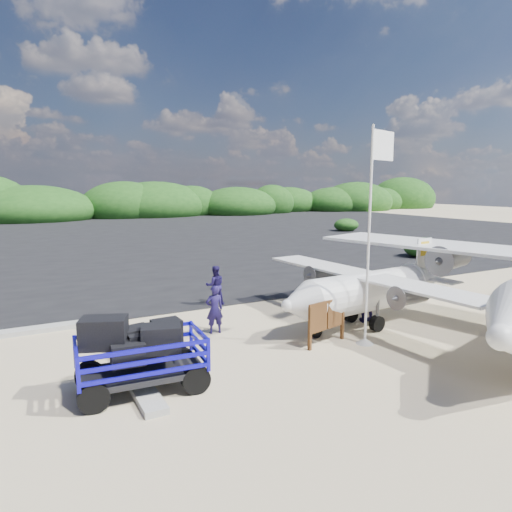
{
  "coord_description": "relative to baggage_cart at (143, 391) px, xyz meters",
  "views": [
    {
      "loc": [
        -6.72,
        -10.38,
        4.6
      ],
      "look_at": [
        1.52,
        5.22,
        1.8
      ],
      "focal_mm": 32.0,
      "sensor_mm": 36.0,
      "label": 1
    }
  ],
  "objects": [
    {
      "name": "vegetation_band",
      "position": [
        4.48,
        55.67,
        0.0
      ],
      "size": [
        124.0,
        8.0,
        4.4
      ],
      "primitive_type": null,
      "color": "#B2B2B2",
      "rests_on": "ground"
    },
    {
      "name": "crew_c",
      "position": [
        7.97,
        1.65,
        0.87
      ],
      "size": [
        1.11,
        0.8,
        1.74
      ],
      "primitive_type": "imported",
      "rotation": [
        0.0,
        0.0,
        2.73
      ],
      "color": "#1B1348",
      "rests_on": "ground"
    },
    {
      "name": "flagpole",
      "position": [
        6.49,
        0.04,
        0.0
      ],
      "size": [
        1.34,
        0.89,
        6.18
      ],
      "primitive_type": null,
      "rotation": [
        0.0,
        0.0,
        0.34
      ],
      "color": "white",
      "rests_on": "ground"
    },
    {
      "name": "aircraft_large",
      "position": [
        21.14,
        26.73,
        0.0
      ],
      "size": [
        20.52,
        20.52,
        5.01
      ],
      "primitive_type": null,
      "rotation": [
        0.0,
        0.0,
        3.41
      ],
      "color": "#B2B2B2",
      "rests_on": "ground"
    },
    {
      "name": "signboard",
      "position": [
        5.46,
        0.52,
        0.0
      ],
      "size": [
        1.61,
        0.52,
        1.34
      ],
      "primitive_type": null,
      "rotation": [
        0.0,
        0.0,
        0.23
      ],
      "color": "brown",
      "rests_on": "ground"
    },
    {
      "name": "asphalt_apron",
      "position": [
        4.48,
        30.67,
        0.0
      ],
      "size": [
        90.0,
        50.0,
        0.04
      ],
      "primitive_type": null,
      "color": "#B2B2B2",
      "rests_on": "ground"
    },
    {
      "name": "crew_b",
      "position": [
        4.31,
        6.06,
        0.76
      ],
      "size": [
        0.84,
        0.72,
        1.52
      ],
      "primitive_type": "imported",
      "rotation": [
        0.0,
        0.0,
        2.93
      ],
      "color": "#1B1348",
      "rests_on": "ground"
    },
    {
      "name": "crew_a",
      "position": [
        3.0,
        2.97,
        0.76
      ],
      "size": [
        0.59,
        0.42,
        1.51
      ],
      "primitive_type": "imported",
      "rotation": [
        0.0,
        0.0,
        3.04
      ],
      "color": "#1B1348",
      "rests_on": "ground"
    },
    {
      "name": "baggage_cart",
      "position": [
        0.0,
        0.0,
        0.0
      ],
      "size": [
        3.1,
        1.91,
        1.5
      ],
      "primitive_type": null,
      "rotation": [
        0.0,
        0.0,
        -0.07
      ],
      "color": "#120DC5",
      "rests_on": "ground"
    },
    {
      "name": "aircraft_small",
      "position": [
        -1.89,
        38.13,
        0.0
      ],
      "size": [
        7.74,
        7.74,
        2.58
      ],
      "primitive_type": null,
      "rotation": [
        0.0,
        0.0,
        3.22
      ],
      "color": "#B2B2B2",
      "rests_on": "ground"
    },
    {
      "name": "ground",
      "position": [
        4.48,
        0.67,
        0.0
      ],
      "size": [
        160.0,
        160.0,
        0.0
      ],
      "primitive_type": "plane",
      "color": "beige"
    }
  ]
}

